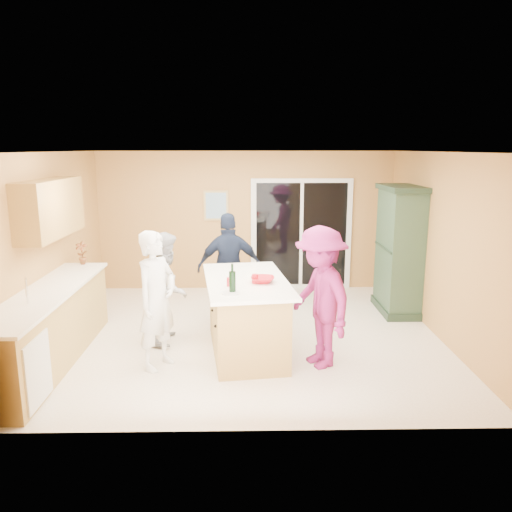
{
  "coord_description": "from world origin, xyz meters",
  "views": [
    {
      "loc": [
        0.02,
        -6.81,
        2.66
      ],
      "look_at": [
        0.15,
        0.1,
        1.15
      ],
      "focal_mm": 35.0,
      "sensor_mm": 36.0,
      "label": 1
    }
  ],
  "objects_px": {
    "woman_grey": "(167,287)",
    "woman_magenta": "(320,297)",
    "green_hutch": "(399,251)",
    "woman_navy": "(230,267)",
    "kitchen_island": "(246,318)",
    "woman_white": "(157,300)"
  },
  "relations": [
    {
      "from": "green_hutch",
      "to": "woman_magenta",
      "type": "xyz_separation_m",
      "value": [
        -1.58,
        -2.06,
        -0.14
      ]
    },
    {
      "from": "woman_grey",
      "to": "green_hutch",
      "type": "bearing_deg",
      "value": -68.91
    },
    {
      "from": "woman_white",
      "to": "woman_magenta",
      "type": "distance_m",
      "value": 1.98
    },
    {
      "from": "woman_grey",
      "to": "woman_magenta",
      "type": "height_order",
      "value": "woman_magenta"
    },
    {
      "from": "woman_grey",
      "to": "woman_navy",
      "type": "bearing_deg",
      "value": -42.21
    },
    {
      "from": "green_hutch",
      "to": "kitchen_island",
      "type": "bearing_deg",
      "value": -146.6
    },
    {
      "from": "woman_grey",
      "to": "woman_navy",
      "type": "height_order",
      "value": "woman_navy"
    },
    {
      "from": "kitchen_island",
      "to": "woman_white",
      "type": "relative_size",
      "value": 1.18
    },
    {
      "from": "woman_white",
      "to": "woman_grey",
      "type": "xyz_separation_m",
      "value": [
        -0.01,
        0.86,
        -0.08
      ]
    },
    {
      "from": "green_hutch",
      "to": "woman_grey",
      "type": "relative_size",
      "value": 1.35
    },
    {
      "from": "woman_grey",
      "to": "woman_white",
      "type": "bearing_deg",
      "value": -176.77
    },
    {
      "from": "woman_magenta",
      "to": "kitchen_island",
      "type": "bearing_deg",
      "value": -137.12
    },
    {
      "from": "woman_navy",
      "to": "woman_grey",
      "type": "bearing_deg",
      "value": 37.76
    },
    {
      "from": "kitchen_island",
      "to": "woman_magenta",
      "type": "height_order",
      "value": "woman_magenta"
    },
    {
      "from": "kitchen_island",
      "to": "woman_navy",
      "type": "height_order",
      "value": "woman_navy"
    },
    {
      "from": "woman_navy",
      "to": "kitchen_island",
      "type": "bearing_deg",
      "value": 93.74
    },
    {
      "from": "green_hutch",
      "to": "woman_navy",
      "type": "xyz_separation_m",
      "value": [
        -2.74,
        -0.37,
        -0.16
      ]
    },
    {
      "from": "woman_navy",
      "to": "woman_magenta",
      "type": "xyz_separation_m",
      "value": [
        1.16,
        -1.69,
        0.03
      ]
    },
    {
      "from": "green_hutch",
      "to": "woman_magenta",
      "type": "distance_m",
      "value": 2.6
    },
    {
      "from": "kitchen_island",
      "to": "green_hutch",
      "type": "distance_m",
      "value": 3.02
    },
    {
      "from": "green_hutch",
      "to": "woman_white",
      "type": "bearing_deg",
      "value": -149.77
    },
    {
      "from": "woman_navy",
      "to": "woman_magenta",
      "type": "distance_m",
      "value": 2.05
    }
  ]
}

